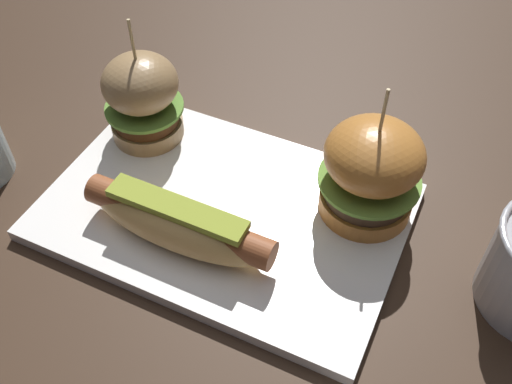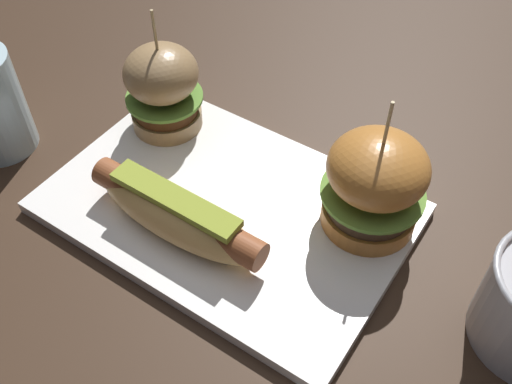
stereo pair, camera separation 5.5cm
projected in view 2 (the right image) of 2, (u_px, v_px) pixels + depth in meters
The scene contains 5 objects.
ground_plane at pixel (227, 213), 0.60m from camera, with size 3.00×3.00×0.00m, color #382619.
platter_main at pixel (227, 208), 0.60m from camera, with size 0.36×0.24×0.01m, color white.
hot_dog at pixel (177, 214), 0.55m from camera, with size 0.19×0.06×0.05m.
slider_left at pixel (163, 88), 0.64m from camera, with size 0.09×0.09×0.15m.
slider_right at pixel (375, 183), 0.54m from camera, with size 0.10×0.10×0.15m.
Camera 2 is at (0.24, -0.31, 0.46)m, focal length 40.96 mm.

